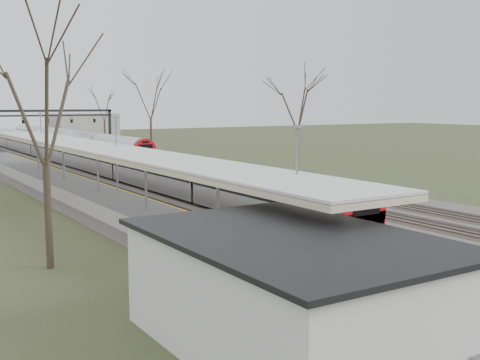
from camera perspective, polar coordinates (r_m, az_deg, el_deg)
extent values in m
cube|color=#474442|center=(64.33, -11.75, 0.98)|extent=(24.00, 160.00, 0.10)
cube|color=#4C3828|center=(62.50, -16.91, 0.67)|extent=(2.60, 160.00, 0.06)
cube|color=gray|center=(62.31, -17.55, 0.69)|extent=(0.07, 160.00, 0.12)
cube|color=gray|center=(62.68, -16.28, 0.78)|extent=(0.07, 160.00, 0.12)
cube|color=#4C3828|center=(63.50, -13.86, 0.87)|extent=(2.60, 160.00, 0.06)
cube|color=gray|center=(63.28, -14.48, 0.90)|extent=(0.07, 160.00, 0.12)
cube|color=gray|center=(63.72, -13.25, 0.98)|extent=(0.07, 160.00, 0.12)
cube|color=#4C3828|center=(64.68, -10.92, 1.07)|extent=(2.60, 160.00, 0.06)
cube|color=gray|center=(64.42, -11.52, 1.09)|extent=(0.07, 160.00, 0.12)
cube|color=gray|center=(64.94, -10.34, 1.16)|extent=(0.07, 160.00, 0.12)
cube|color=#4C3828|center=(66.03, -8.10, 1.25)|extent=(2.60, 160.00, 0.06)
cube|color=gray|center=(65.73, -8.67, 1.27)|extent=(0.07, 160.00, 0.12)
cube|color=gray|center=(66.32, -7.53, 1.34)|extent=(0.07, 160.00, 0.12)
cube|color=#4C3828|center=(67.53, -5.39, 1.42)|extent=(2.60, 160.00, 0.06)
cube|color=gray|center=(67.20, -5.93, 1.44)|extent=(0.07, 160.00, 0.12)
cube|color=gray|center=(67.85, -4.85, 1.51)|extent=(0.07, 160.00, 0.12)
cube|color=#9E9B93|center=(44.93, -14.71, -1.18)|extent=(3.50, 69.00, 1.00)
cylinder|color=slate|center=(20.48, 9.24, -5.23)|extent=(0.14, 0.14, 3.00)
cylinder|color=slate|center=(26.88, -2.13, -2.17)|extent=(0.14, 0.14, 3.00)
cylinder|color=slate|center=(33.96, -8.93, -0.28)|extent=(0.14, 0.14, 3.00)
cylinder|color=slate|center=(41.38, -13.33, 0.95)|extent=(0.14, 0.14, 3.00)
cylinder|color=slate|center=(48.98, -16.39, 1.80)|extent=(0.14, 0.14, 3.00)
cylinder|color=slate|center=(56.69, -18.62, 2.41)|extent=(0.14, 0.14, 3.00)
cube|color=silver|center=(40.30, -12.93, 3.01)|extent=(4.10, 50.00, 0.12)
cube|color=beige|center=(40.31, -12.93, 2.77)|extent=(4.10, 50.00, 0.25)
cube|color=silver|center=(17.10, 4.87, -10.80)|extent=(6.00, 9.00, 3.20)
cube|color=black|center=(95.83, -12.24, 4.74)|extent=(0.35, 0.35, 6.00)
cube|color=black|center=(92.74, -18.28, 6.26)|extent=(21.00, 0.35, 0.35)
cube|color=black|center=(92.75, -18.26, 5.82)|extent=(21.00, 0.25, 0.25)
cube|color=black|center=(91.94, -19.88, 5.31)|extent=(0.32, 0.22, 0.85)
sphere|color=#0CFF19|center=(91.79, -19.87, 5.47)|extent=(0.16, 0.16, 0.16)
cube|color=black|center=(92.76, -17.76, 5.41)|extent=(0.32, 0.22, 0.85)
sphere|color=#0CFF19|center=(92.61, -17.74, 5.56)|extent=(0.16, 0.16, 0.16)
cube|color=black|center=(93.70, -15.68, 5.50)|extent=(0.32, 0.22, 0.85)
sphere|color=#0CFF19|center=(93.56, -15.66, 5.65)|extent=(0.16, 0.16, 0.16)
cube|color=black|center=(94.76, -13.65, 5.58)|extent=(0.32, 0.22, 0.85)
sphere|color=#0CFF19|center=(94.62, -13.62, 5.73)|extent=(0.16, 0.16, 0.16)
cylinder|color=#2D231C|center=(26.15, -17.71, -3.33)|extent=(0.30, 0.30, 4.50)
cylinder|color=#2D231C|center=(59.55, 5.48, 2.73)|extent=(0.30, 0.30, 4.50)
cube|color=#B1B4BC|center=(68.65, -15.36, 2.13)|extent=(2.55, 90.00, 1.60)
cylinder|color=#B1B4BC|center=(68.60, -15.37, 2.68)|extent=(2.60, 89.70, 2.60)
cube|color=black|center=(68.60, -15.38, 2.76)|extent=(2.62, 89.40, 0.55)
cube|color=#BA0A12|center=(29.18, 11.51, -4.46)|extent=(2.55, 0.50, 1.50)
cylinder|color=#BA0A12|center=(29.08, 11.48, -3.09)|extent=(2.60, 0.60, 2.60)
cube|color=black|center=(28.84, 11.87, -2.58)|extent=(1.70, 0.12, 0.70)
sphere|color=white|center=(28.48, 10.55, -4.93)|extent=(0.22, 0.22, 0.22)
sphere|color=white|center=(29.64, 12.97, -4.51)|extent=(0.22, 0.22, 0.22)
cube|color=black|center=(68.74, -15.33, 1.37)|extent=(1.80, 89.00, 0.35)
cube|color=#B1B4BC|center=(96.43, -16.07, 3.51)|extent=(2.55, 60.00, 1.60)
cylinder|color=#B1B4BC|center=(96.39, -16.09, 3.89)|extent=(2.60, 59.70, 2.60)
cube|color=black|center=(96.39, -16.09, 3.95)|extent=(2.62, 59.40, 0.55)
cube|color=#BA0A12|center=(68.31, -9.01, 2.24)|extent=(2.55, 0.50, 1.50)
cylinder|color=#BA0A12|center=(68.30, -9.03, 2.82)|extent=(2.60, 0.60, 2.60)
cube|color=black|center=(68.03, -8.95, 3.06)|extent=(1.70, 0.12, 0.70)
sphere|color=white|center=(67.80, -9.60, 2.10)|extent=(0.22, 0.22, 0.22)
sphere|color=white|center=(68.47, -8.28, 2.18)|extent=(0.22, 0.22, 0.22)
cube|color=black|center=(96.49, -16.05, 2.96)|extent=(1.80, 59.00, 0.35)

